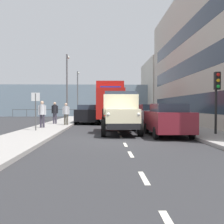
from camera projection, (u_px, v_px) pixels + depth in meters
name	position (u px, v px, depth m)	size (l,w,h in m)	color
ground_plane	(116.00, 127.00, 20.31)	(80.00, 80.00, 0.00)	#2D2D30
sidewalk_left	(176.00, 126.00, 20.45)	(2.60, 37.72, 0.15)	#9E9993
sidewalk_right	(54.00, 126.00, 20.17)	(2.60, 37.72, 0.15)	#9E9993
road_centreline_markings	(116.00, 128.00, 19.33)	(0.12, 33.40, 0.01)	silver
building_far_block	(167.00, 89.00, 43.42)	(6.93, 12.26, 8.85)	beige
sea_horizon	(110.00, 101.00, 42.10)	(80.00, 0.80, 5.00)	gray
seawall_railing	(110.00, 111.00, 38.54)	(28.08, 0.08, 1.20)	#4C5156
truck_vintage_cream	(120.00, 113.00, 15.20)	(2.17, 5.64, 2.43)	black
lorry_cargo_red	(110.00, 101.00, 25.56)	(2.58, 8.20, 3.87)	red
car_maroon_kerbside_near	(167.00, 119.00, 13.98)	(1.93, 4.35, 1.72)	maroon
car_white_kerbside_1	(150.00, 116.00, 19.19)	(1.81, 3.84, 1.72)	white
car_teal_kerbside_2	(141.00, 114.00, 24.16)	(1.78, 4.45, 1.72)	#1E6670
car_black_oppositeside_0	(87.00, 114.00, 24.20)	(1.98, 4.18, 1.72)	black
car_silver_oppositeside_1	(90.00, 113.00, 29.43)	(1.95, 4.17, 1.72)	#B7BABF
pedestrian_near_railing	(42.00, 112.00, 17.91)	(0.53, 0.34, 1.80)	#383342
pedestrian_by_lamp	(66.00, 112.00, 20.45)	(0.53, 0.34, 1.69)	#4C473D
pedestrian_couple_b	(55.00, 111.00, 21.97)	(0.53, 0.34, 1.78)	#383342
traffic_light_near	(217.00, 89.00, 13.72)	(0.28, 0.41, 3.20)	black
lamp_post_promenade	(67.00, 81.00, 26.99)	(0.32, 1.14, 6.70)	#59595B
lamp_post_far	(78.00, 90.00, 38.10)	(0.32, 1.14, 6.45)	#59595B
street_sign	(36.00, 105.00, 15.81)	(0.50, 0.07, 2.25)	#4C4C4C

